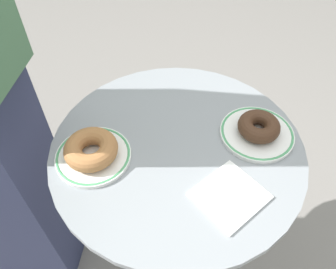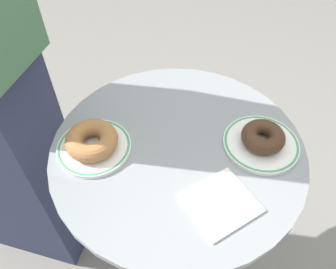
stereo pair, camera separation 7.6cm
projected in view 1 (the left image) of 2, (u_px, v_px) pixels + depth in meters
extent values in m
cube|color=gray|center=(173.00, 265.00, 1.38)|extent=(7.00, 7.00, 0.02)
cylinder|color=gray|center=(177.00, 148.00, 0.81)|extent=(0.61, 0.61, 0.02)
cylinder|color=gray|center=(175.00, 220.00, 1.08)|extent=(0.06, 0.06, 0.73)
cylinder|color=gray|center=(173.00, 263.00, 1.36)|extent=(0.31, 0.31, 0.03)
cylinder|color=white|center=(94.00, 156.00, 0.77)|extent=(0.18, 0.18, 0.01)
torus|color=#4C9E66|center=(93.00, 155.00, 0.77)|extent=(0.17, 0.17, 0.01)
cylinder|color=white|center=(257.00, 133.00, 0.82)|extent=(0.18, 0.18, 0.01)
torus|color=#4C9E66|center=(257.00, 133.00, 0.82)|extent=(0.18, 0.18, 0.01)
torus|color=#A36B3D|center=(91.00, 149.00, 0.75)|extent=(0.14, 0.14, 0.04)
torus|color=#422819|center=(259.00, 126.00, 0.80)|extent=(0.14, 0.14, 0.04)
cube|color=white|center=(230.00, 195.00, 0.70)|extent=(0.17, 0.16, 0.01)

